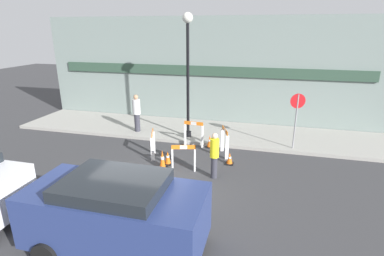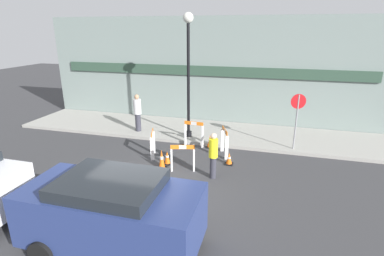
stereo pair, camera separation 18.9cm
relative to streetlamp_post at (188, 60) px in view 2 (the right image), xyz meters
name	(u,v)px [view 2 (the right image)]	position (x,y,z in m)	size (l,w,h in m)	color
ground_plane	(148,196)	(0.18, -5.15, -3.59)	(60.00, 60.00, 0.00)	#38383A
sidewalk_slab	(198,131)	(0.18, 1.05, -3.52)	(18.00, 3.41, 0.14)	#9E9B93
storefront_facade	(207,72)	(0.18, 2.83, -0.84)	(18.00, 0.22, 5.50)	gray
streetlamp_post	(188,60)	(0.00, 0.00, 0.00)	(0.44, 0.44, 5.39)	black
stop_sign	(297,113)	(4.61, -0.29, -1.91)	(0.59, 0.16, 2.31)	gray
barricade_0	(194,133)	(0.46, -0.80, -2.99)	(0.85, 0.19, 1.13)	white
barricade_1	(153,143)	(-0.83, -2.29, -3.02)	(0.36, 0.76, 1.09)	white
barricade_2	(183,157)	(0.70, -3.21, -3.05)	(0.86, 0.35, 1.00)	white
barricade_3	(224,141)	(1.90, -1.40, -2.98)	(0.45, 0.87, 1.12)	white
traffic_cone_0	(167,158)	(-0.04, -2.79, -3.34)	(0.30, 0.30, 0.53)	black
traffic_cone_1	(210,142)	(1.17, -0.75, -3.32)	(0.30, 0.30, 0.56)	black
traffic_cone_2	(229,159)	(2.22, -2.21, -3.37)	(0.30, 0.30, 0.46)	black
traffic_cone_3	(162,159)	(-0.10, -3.22, -3.23)	(0.30, 0.30, 0.75)	black
person_worker	(213,154)	(1.85, -3.43, -2.71)	(0.42, 0.42, 1.63)	#33333D
person_pedestrian	(137,112)	(-2.57, 0.10, -2.48)	(0.47, 0.47, 1.80)	#33333D
parked_car_1	(112,210)	(0.34, -7.42, -2.58)	(4.00, 2.00, 1.80)	navy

